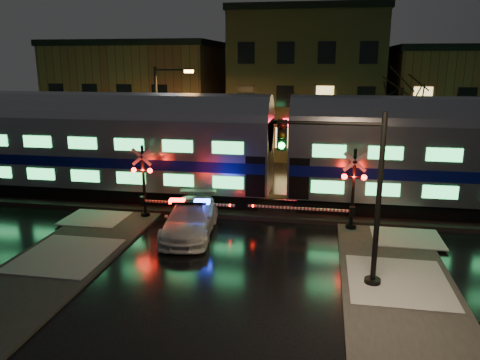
% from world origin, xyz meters
% --- Properties ---
extents(ground, '(120.00, 120.00, 0.00)m').
position_xyz_m(ground, '(0.00, 0.00, 0.00)').
color(ground, black).
rests_on(ground, ground).
extents(ballast, '(90.00, 4.20, 0.24)m').
position_xyz_m(ballast, '(0.00, 5.00, 0.12)').
color(ballast, black).
rests_on(ballast, ground).
extents(sidewalk_left, '(4.00, 20.00, 0.12)m').
position_xyz_m(sidewalk_left, '(-6.50, -6.00, 0.06)').
color(sidewalk_left, '#2D2D2D').
rests_on(sidewalk_left, ground).
extents(sidewalk_right, '(4.00, 20.00, 0.12)m').
position_xyz_m(sidewalk_right, '(6.50, -6.00, 0.06)').
color(sidewalk_right, '#2D2D2D').
rests_on(sidewalk_right, ground).
extents(building_left, '(14.00, 10.00, 9.00)m').
position_xyz_m(building_left, '(-13.00, 22.00, 4.50)').
color(building_left, brown).
rests_on(building_left, ground).
extents(building_mid, '(12.00, 11.00, 11.50)m').
position_xyz_m(building_mid, '(2.00, 22.50, 5.75)').
color(building_mid, brown).
rests_on(building_mid, ground).
extents(building_right, '(12.00, 10.00, 8.50)m').
position_xyz_m(building_right, '(15.00, 22.00, 4.25)').
color(building_right, brown).
rests_on(building_right, ground).
extents(train, '(51.00, 3.12, 5.92)m').
position_xyz_m(train, '(1.44, 5.00, 3.38)').
color(train, black).
rests_on(train, ballast).
extents(police_car, '(2.69, 5.48, 1.70)m').
position_xyz_m(police_car, '(-2.24, 0.50, 0.77)').
color(police_car, silver).
rests_on(police_car, ground).
extents(crossing_signal_right, '(5.55, 0.65, 3.93)m').
position_xyz_m(crossing_signal_right, '(4.74, 2.30, 1.62)').
color(crossing_signal_right, black).
rests_on(crossing_signal_right, ground).
extents(crossing_signal_left, '(5.32, 0.64, 3.77)m').
position_xyz_m(crossing_signal_left, '(-4.80, 2.30, 1.55)').
color(crossing_signal_left, black).
rests_on(crossing_signal_left, ground).
extents(traffic_light, '(4.02, 0.71, 6.21)m').
position_xyz_m(traffic_light, '(4.60, -3.38, 3.30)').
color(traffic_light, black).
rests_on(traffic_light, ground).
extents(streetlight, '(2.50, 0.26, 7.47)m').
position_xyz_m(streetlight, '(-6.49, 9.00, 4.31)').
color(streetlight, black).
rests_on(streetlight, ground).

